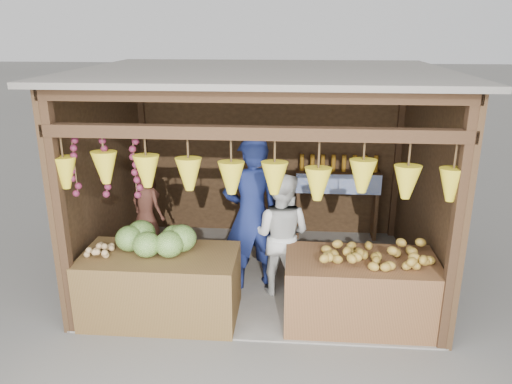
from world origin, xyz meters
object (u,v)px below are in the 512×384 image
Objects in this scene: woman_standing at (281,234)px; vendor_seated at (146,205)px; counter_left at (161,286)px; man_standing at (252,215)px; counter_right at (359,291)px.

woman_standing is 1.44× the size of vendor_seated.
counter_left is 1.59× the size of vendor_seated.
man_standing is (0.95, 0.77, 0.58)m from counter_left.
counter_right is 1.52× the size of vendor_seated.
man_standing reaches higher than counter_left.
counter_left is 1.51m from woman_standing.
counter_right is 3.03m from vendor_seated.
counter_right is 1.06× the size of woman_standing.
man_standing is (-1.24, 0.72, 0.58)m from counter_right.
woman_standing reaches higher than counter_left.
man_standing reaches higher than woman_standing.
counter_right is at bearing 1.29° from counter_left.
counter_left reaches higher than counter_right.
woman_standing is at bearing -169.10° from vendor_seated.
man_standing is 1.26× the size of woman_standing.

